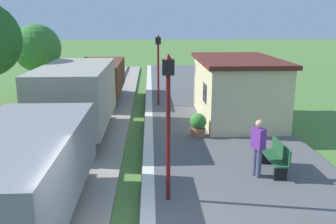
{
  "coord_description": "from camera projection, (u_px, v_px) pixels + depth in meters",
  "views": [
    {
      "loc": [
        0.5,
        -6.01,
        4.72
      ],
      "look_at": [
        1.07,
        5.57,
        1.74
      ],
      "focal_mm": 38.8,
      "sensor_mm": 36.0,
      "label": 1
    }
  ],
  "objects": [
    {
      "name": "lamp_post_far",
      "position": [
        158.0,
        57.0,
        18.78
      ],
      "size": [
        0.28,
        0.28,
        3.7
      ],
      "color": "#591414",
      "rests_on": "platform_slab"
    },
    {
      "name": "tree_field_left",
      "position": [
        37.0,
        48.0,
        22.85
      ],
      "size": [
        2.98,
        2.98,
        4.43
      ],
      "color": "#4C3823",
      "rests_on": "ground"
    },
    {
      "name": "potted_planter",
      "position": [
        198.0,
        124.0,
        14.14
      ],
      "size": [
        0.64,
        0.64,
        0.92
      ],
      "color": "#9E6642",
      "rests_on": "platform_slab"
    },
    {
      "name": "bench_down_platform",
      "position": [
        215.0,
        90.0,
        21.14
      ],
      "size": [
        0.42,
        1.5,
        0.91
      ],
      "color": "#1E4C2D",
      "rests_on": "platform_slab"
    },
    {
      "name": "lamp_post_near",
      "position": [
        168.0,
        102.0,
        8.64
      ],
      "size": [
        0.28,
        0.28,
        3.7
      ],
      "color": "#591414",
      "rests_on": "platform_slab"
    },
    {
      "name": "bench_near_hut",
      "position": [
        277.0,
        157.0,
        10.82
      ],
      "size": [
        0.42,
        1.5,
        0.91
      ],
      "color": "#1E4C2D",
      "rests_on": "platform_slab"
    },
    {
      "name": "freight_train",
      "position": [
        77.0,
        103.0,
        14.26
      ],
      "size": [
        2.5,
        19.4,
        2.72
      ],
      "color": "gray",
      "rests_on": "rail_near"
    },
    {
      "name": "station_hut",
      "position": [
        236.0,
        88.0,
        16.46
      ],
      "size": [
        3.5,
        5.8,
        2.78
      ],
      "color": "beige",
      "rests_on": "platform_slab"
    },
    {
      "name": "person_waiting",
      "position": [
        258.0,
        146.0,
        10.4
      ],
      "size": [
        0.39,
        0.45,
        1.71
      ],
      "rotation": [
        0.0,
        0.0,
        3.62
      ],
      "color": "#474C66",
      "rests_on": "platform_slab"
    }
  ]
}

